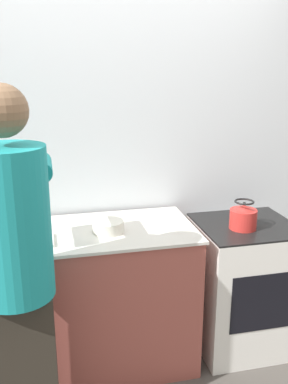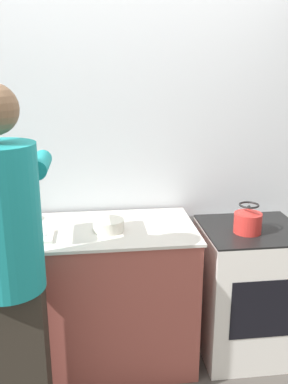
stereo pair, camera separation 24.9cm
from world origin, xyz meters
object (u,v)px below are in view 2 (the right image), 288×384
(person, at_px, (8,260))
(kettle, at_px, (248,221))
(canister_jar, at_px, (5,211))
(cutting_board, at_px, (22,237))
(knife, at_px, (28,236))
(oven, at_px, (248,290))

(person, distance_m, kettle, 1.44)
(kettle, height_order, canister_jar, canister_jar)
(cutting_board, xyz_separation_m, knife, (0.04, -0.02, 0.01))
(person, xyz_separation_m, cutting_board, (0.00, 0.41, -0.05))
(cutting_board, bearing_deg, kettle, 1.42)
(oven, bearing_deg, person, -160.39)
(person, height_order, cutting_board, person)
(person, xyz_separation_m, canister_jar, (-0.14, 0.69, 0.02))
(person, distance_m, cutting_board, 0.42)
(kettle, bearing_deg, person, -161.83)
(knife, bearing_deg, canister_jar, 116.48)
(oven, bearing_deg, canister_jar, 173.48)
(kettle, distance_m, canister_jar, 1.52)
(oven, relative_size, canister_jar, 5.49)
(oven, relative_size, kettle, 4.79)
(canister_jar, bearing_deg, person, -78.81)
(person, bearing_deg, kettle, 18.17)
(canister_jar, bearing_deg, knife, -58.82)
(oven, distance_m, kettle, 0.53)
(cutting_board, relative_size, kettle, 1.93)
(person, relative_size, knife, 9.76)
(oven, xyz_separation_m, kettle, (-0.06, -0.06, 0.52))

